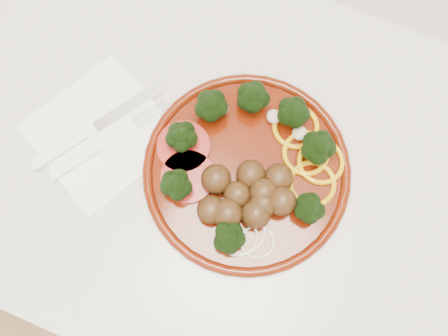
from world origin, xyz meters
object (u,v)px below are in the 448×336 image
at_px(plate, 248,171).
at_px(knife, 82,136).
at_px(napkin, 101,133).
at_px(fork, 90,153).

relative_size(plate, knife, 1.51).
relative_size(napkin, fork, 1.02).
bearing_deg(fork, knife, 83.00).
height_order(plate, knife, plate).
height_order(napkin, knife, knife).
distance_m(napkin, knife, 0.03).
bearing_deg(fork, plate, -42.31).
xyz_separation_m(napkin, knife, (-0.02, -0.01, 0.01)).
xyz_separation_m(plate, fork, (-0.21, -0.06, -0.01)).
height_order(napkin, fork, fork).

